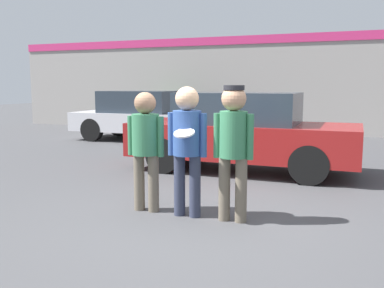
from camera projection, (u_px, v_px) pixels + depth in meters
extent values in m
plane|color=#3F3F42|center=(206.00, 218.00, 5.62)|extent=(56.00, 56.00, 0.00)
cube|color=gray|center=(305.00, 84.00, 15.00)|extent=(24.00, 0.18, 3.51)
cube|color=#CC2D6B|center=(306.00, 37.00, 14.68)|extent=(24.00, 0.04, 0.30)
cylinder|color=#665B4C|center=(139.00, 182.00, 5.95)|extent=(0.15, 0.15, 0.79)
cylinder|color=#665B4C|center=(153.00, 183.00, 5.87)|extent=(0.15, 0.15, 0.79)
cylinder|color=#33724C|center=(146.00, 134.00, 5.82)|extent=(0.37, 0.37, 0.56)
cylinder|color=#33724C|center=(131.00, 135.00, 5.90)|extent=(0.09, 0.09, 0.54)
cylinder|color=#33724C|center=(161.00, 137.00, 5.74)|extent=(0.09, 0.09, 0.54)
sphere|color=#8C664C|center=(145.00, 103.00, 5.76)|extent=(0.30, 0.30, 0.30)
cylinder|color=#2D3347|center=(179.00, 185.00, 5.70)|extent=(0.15, 0.15, 0.82)
cylinder|color=#2D3347|center=(195.00, 186.00, 5.62)|extent=(0.15, 0.15, 0.82)
cylinder|color=#2D4C8C|center=(187.00, 133.00, 5.56)|extent=(0.37, 0.37, 0.58)
cylinder|color=#2D4C8C|center=(171.00, 134.00, 5.65)|extent=(0.09, 0.09, 0.57)
cylinder|color=#2D4C8C|center=(203.00, 135.00, 5.48)|extent=(0.09, 0.09, 0.57)
sphere|color=tan|center=(187.00, 99.00, 5.50)|extent=(0.31, 0.31, 0.31)
cylinder|color=silver|center=(184.00, 133.00, 5.29)|extent=(0.26, 0.26, 0.10)
cylinder|color=#665B4C|center=(224.00, 189.00, 5.49)|extent=(0.15, 0.15, 0.83)
cylinder|color=#665B4C|center=(241.00, 190.00, 5.41)|extent=(0.15, 0.15, 0.83)
cylinder|color=#33724C|center=(233.00, 135.00, 5.35)|extent=(0.35, 0.35, 0.59)
cylinder|color=#33724C|center=(217.00, 135.00, 5.43)|extent=(0.09, 0.09, 0.57)
cylinder|color=#33724C|center=(250.00, 137.00, 5.28)|extent=(0.09, 0.09, 0.57)
sphere|color=tan|center=(234.00, 99.00, 5.29)|extent=(0.31, 0.31, 0.31)
cylinder|color=black|center=(234.00, 88.00, 5.27)|extent=(0.26, 0.26, 0.06)
cube|color=maroon|center=(243.00, 140.00, 8.65)|extent=(4.51, 1.78, 0.67)
cube|color=#28333D|center=(239.00, 108.00, 8.59)|extent=(2.35, 1.53, 0.61)
cylinder|color=black|center=(317.00, 152.00, 8.92)|extent=(0.71, 0.22, 0.71)
cylinder|color=black|center=(309.00, 165.00, 7.46)|extent=(0.71, 0.22, 0.71)
cylinder|color=black|center=(192.00, 145.00, 9.92)|extent=(0.71, 0.22, 0.71)
cylinder|color=black|center=(164.00, 155.00, 8.46)|extent=(0.71, 0.22, 0.71)
cube|color=silver|center=(143.00, 122.00, 13.49)|extent=(4.35, 1.81, 0.58)
cube|color=#28333D|center=(140.00, 102.00, 13.44)|extent=(2.26, 1.55, 0.67)
cylinder|color=black|center=(191.00, 128.00, 13.78)|extent=(0.71, 0.22, 0.71)
cylinder|color=black|center=(171.00, 133.00, 12.30)|extent=(0.71, 0.22, 0.71)
cylinder|color=black|center=(119.00, 125.00, 14.75)|extent=(0.71, 0.22, 0.71)
cylinder|color=black|center=(92.00, 130.00, 13.26)|extent=(0.71, 0.22, 0.71)
sphere|color=#2D6B33|center=(171.00, 114.00, 16.10)|extent=(1.29, 1.29, 1.29)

